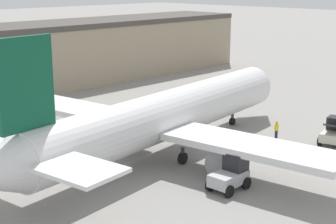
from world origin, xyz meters
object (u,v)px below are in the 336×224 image
Objects in this scene: airplane at (161,118)px; ground_crew_worker at (276,129)px; baggage_tug at (231,174)px; belt_loader_truck at (335,132)px.

airplane is 22.08× the size of ground_crew_worker.
belt_loader_truck is (14.30, -0.41, -0.06)m from baggage_tug.
airplane is 11.08× the size of belt_loader_truck.
belt_loader_truck is at bearing -161.65° from ground_crew_worker.
ground_crew_worker is at bearing -29.23° from airplane.
airplane is at bearing 134.65° from belt_loader_truck.
belt_loader_truck reaches higher than ground_crew_worker.
baggage_tug is 0.85× the size of belt_loader_truck.
airplane is 15.47m from belt_loader_truck.
belt_loader_truck is at bearing -2.37° from baggage_tug.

